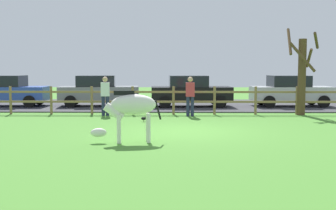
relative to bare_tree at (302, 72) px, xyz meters
name	(u,v)px	position (x,y,z in m)	size (l,w,h in m)	color
ground_plane	(185,131)	(-5.05, -4.83, -1.81)	(60.00, 60.00, 0.00)	#47842D
parking_asphalt	(181,105)	(-5.05, 4.47, -1.79)	(28.00, 7.40, 0.05)	#38383D
paddock_fence	(174,98)	(-5.45, 0.17, -1.12)	(21.33, 0.11, 1.21)	olive
bare_tree	(302,72)	(0.00, 0.00, 0.00)	(1.45, 1.42, 3.72)	#513A23
zebra	(130,109)	(-6.61, -6.88, -0.89)	(1.93, 0.64, 1.41)	white
crow_on_grass	(144,118)	(-6.55, -2.39, -1.69)	(0.22, 0.10, 0.20)	black
parked_car_black	(190,91)	(-4.60, 3.40, -0.97)	(4.09, 2.05, 1.56)	black
parked_car_silver	(291,91)	(0.50, 3.64, -0.97)	(4.08, 2.04, 1.56)	#B7BABF
parked_car_blue	(7,91)	(-13.94, 3.52, -0.97)	(4.02, 1.92, 1.56)	#2D4CAD
parked_car_grey	(98,90)	(-9.29, 3.66, -0.97)	(4.15, 2.20, 1.56)	slate
visitor_left_of_tree	(190,94)	(-4.75, -0.53, -0.91)	(0.36, 0.22, 1.64)	#232847
visitor_right_of_tree	(105,94)	(-8.32, -0.34, -0.91)	(0.38, 0.25, 1.64)	#232847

